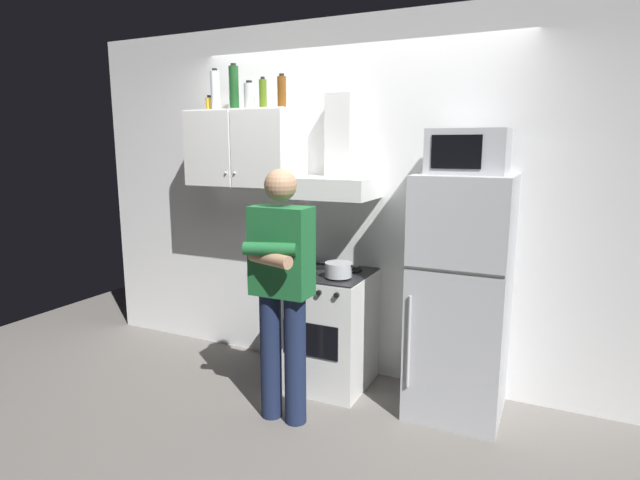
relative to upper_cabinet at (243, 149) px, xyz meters
The scene contains 15 objects.
ground_plane 1.98m from the upper_cabinet, 23.77° to the right, with size 7.00×7.00×0.00m, color slate.
back_wall_tiled 0.97m from the upper_cabinet, 14.86° to the left, with size 4.80×0.10×2.70m, color white.
upper_cabinet is the anchor object (origin of this frame).
stove_oven 1.55m from the upper_cabinet, ahead, with size 0.60×0.62×0.87m.
range_hood 0.81m from the upper_cabinet, ahead, with size 0.60×0.44×0.75m.
refrigerator 2.00m from the upper_cabinet, ahead, with size 0.60×0.62×1.60m.
microwave 1.75m from the upper_cabinet, ahead, with size 0.48×0.37×0.28m.
person_standing 1.35m from the upper_cabinet, 44.26° to the right, with size 0.38×0.33×1.64m.
cooking_pot 1.27m from the upper_cabinet, 14.73° to the right, with size 0.29×0.19×0.10m.
bottle_beer_brown 0.55m from the upper_cabinet, ahead, with size 0.07×0.07×0.25m.
bottle_wine_green 0.47m from the upper_cabinet, behind, with size 0.07×0.07×0.35m.
bottle_vodka_clear 0.50m from the upper_cabinet, behind, with size 0.07×0.07×0.32m.
bottle_olive_oil 0.45m from the upper_cabinet, ahead, with size 0.06×0.06×0.23m.
bottle_spice_jar 0.48m from the upper_cabinet, behind, with size 0.06×0.06×0.12m.
bottle_canister_steel 0.41m from the upper_cabinet, 35.97° to the left, with size 0.08×0.08×0.22m.
Camera 1 is at (1.46, -3.08, 1.78)m, focal length 28.94 mm.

